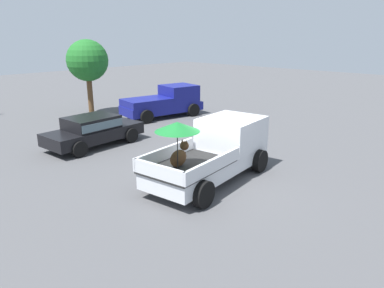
# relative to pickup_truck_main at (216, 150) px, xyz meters

# --- Properties ---
(ground_plane) EXTENTS (80.00, 80.00, 0.00)m
(ground_plane) POSITION_rel_pickup_truck_main_xyz_m (-0.40, -0.05, -0.98)
(ground_plane) COLOR #4C4C4F
(pickup_truck_main) EXTENTS (5.23, 2.72, 2.33)m
(pickup_truck_main) POSITION_rel_pickup_truck_main_xyz_m (0.00, 0.00, 0.00)
(pickup_truck_main) COLOR black
(pickup_truck_main) RESTS_ON ground
(pickup_truck_red) EXTENTS (5.05, 2.85, 1.80)m
(pickup_truck_red) POSITION_rel_pickup_truck_main_xyz_m (5.35, 8.36, -0.10)
(pickup_truck_red) COLOR black
(pickup_truck_red) RESTS_ON ground
(parked_sedan_near) EXTENTS (4.40, 2.18, 1.33)m
(parked_sedan_near) POSITION_rel_pickup_truck_main_xyz_m (-0.88, 6.24, -0.24)
(parked_sedan_near) COLOR black
(parked_sedan_near) RESTS_ON ground
(tree_by_lot) EXTENTS (2.46, 2.46, 4.48)m
(tree_by_lot) POSITION_rel_pickup_truck_main_xyz_m (2.68, 12.22, 2.24)
(tree_by_lot) COLOR brown
(tree_by_lot) RESTS_ON ground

